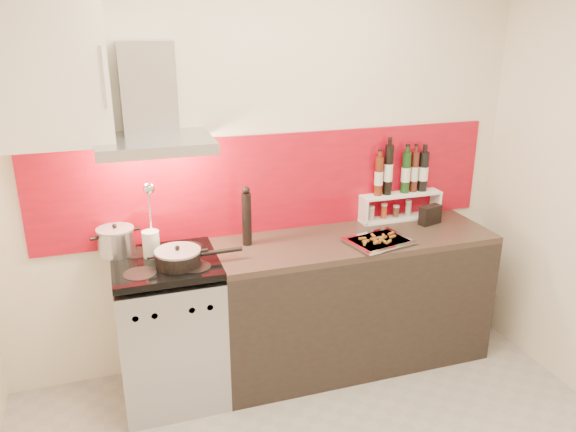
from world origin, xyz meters
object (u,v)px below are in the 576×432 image
object	(u,v)px
saute_pan	(179,257)
baking_tray	(379,241)
counter	(352,300)
pepper_mill	(247,217)
range_stove	(170,331)
stock_pot	(116,241)

from	to	relation	value
saute_pan	baking_tray	xyz separation A→B (m)	(1.22, -0.04, -0.04)
counter	pepper_mill	distance (m)	0.94
range_stove	pepper_mill	bearing A→B (deg)	11.17
pepper_mill	baking_tray	world-z (taller)	pepper_mill
range_stove	pepper_mill	xyz separation A→B (m)	(0.52, 0.10, 0.64)
counter	saute_pan	size ratio (longest dim) A/B	3.60
pepper_mill	baking_tray	distance (m)	0.83
range_stove	pepper_mill	size ratio (longest dim) A/B	2.44
stock_pot	saute_pan	xyz separation A→B (m)	(0.33, -0.28, -0.03)
pepper_mill	range_stove	bearing A→B (deg)	-168.83
stock_pot	baking_tray	world-z (taller)	stock_pot
counter	range_stove	bearing A→B (deg)	-179.77
range_stove	stock_pot	bearing A→B (deg)	144.63
range_stove	counter	size ratio (longest dim) A/B	0.51
counter	stock_pot	world-z (taller)	stock_pot
saute_pan	pepper_mill	bearing A→B (deg)	24.13
baking_tray	counter	bearing A→B (deg)	125.38
counter	baking_tray	distance (m)	0.50
stock_pot	pepper_mill	size ratio (longest dim) A/B	0.58
range_stove	saute_pan	world-z (taller)	saute_pan
range_stove	saute_pan	size ratio (longest dim) A/B	1.82
saute_pan	baking_tray	world-z (taller)	saute_pan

